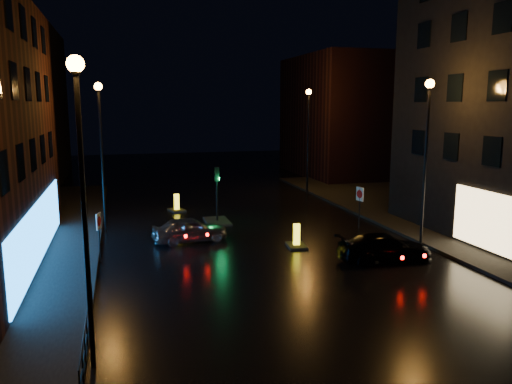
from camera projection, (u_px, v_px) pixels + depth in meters
ground at (326, 308)px, 17.75m from camera, size 120.00×120.00×0.00m
pavement_right at (494, 228)px, 29.00m from camera, size 12.00×44.00×0.15m
building_far_left at (13, 106)px, 45.60m from camera, size 8.00×16.00×14.00m
building_far_right at (338, 116)px, 51.03m from camera, size 8.00×14.00×12.00m
street_lamp_lnear at (82, 167)px, 12.85m from camera, size 0.44×0.44×8.37m
street_lamp_lfar at (101, 133)px, 28.05m from camera, size 0.44×0.44×8.37m
street_lamp_rnear at (427, 137)px, 24.53m from camera, size 0.44×0.44×8.37m
street_lamp_rfar at (308, 125)px, 39.72m from camera, size 0.44×0.44×8.37m
traffic_signal at (217, 214)px, 30.64m from camera, size 1.40×2.40×3.45m
guard_railing at (87, 327)px, 14.58m from camera, size 0.05×6.04×1.00m
silver_hatchback at (190, 229)px, 26.26m from camera, size 4.07×2.03×1.33m
dark_sedan at (385, 248)px, 23.01m from camera, size 4.49×2.02×1.28m
bollard_near at (296, 242)px, 25.40m from camera, size 1.07×1.47×1.20m
bollard_far at (177, 207)px, 33.96m from camera, size 1.21×1.53×1.18m
road_sign_left at (99, 225)px, 22.74m from camera, size 0.21×0.54×2.29m
road_sign_right at (360, 198)px, 28.89m from camera, size 0.20×0.59×2.45m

